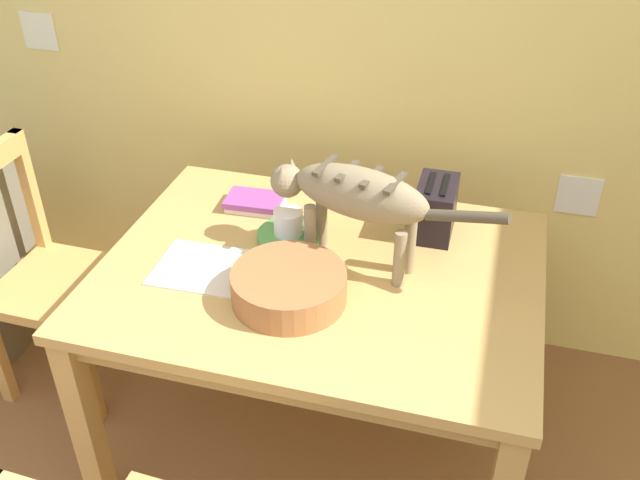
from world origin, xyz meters
TOP-DOWN VIEW (x-y plane):
  - wall_rear at (-0.00, 2.20)m, footprint 4.86×0.11m
  - dining_table at (-0.06, 1.43)m, footprint 1.30×0.99m
  - cat at (0.02, 1.49)m, footprint 0.70×0.22m
  - saucer_bowl at (-0.19, 1.54)m, footprint 0.20×0.20m
  - coffee_mug at (-0.19, 1.54)m, footprint 0.13×0.09m
  - magazine at (-0.39, 1.34)m, footprint 0.30×0.25m
  - book_stack at (-0.37, 1.71)m, footprint 0.19×0.14m
  - wicker_basket at (-0.11, 1.26)m, footprint 0.32×0.32m
  - toaster at (0.23, 1.72)m, footprint 0.12×0.20m
  - wooden_chair_far at (-1.09, 1.49)m, footprint 0.43×0.43m

SIDE VIEW (x-z plane):
  - wooden_chair_far at x=-1.09m, z-range -0.01..0.92m
  - dining_table at x=-0.06m, z-range 0.29..1.04m
  - magazine at x=-0.39m, z-range 0.75..0.76m
  - saucer_bowl at x=-0.19m, z-range 0.75..0.79m
  - book_stack at x=-0.37m, z-range 0.75..0.79m
  - wicker_basket at x=-0.11m, z-range 0.75..0.84m
  - coffee_mug at x=-0.19m, z-range 0.79..0.86m
  - toaster at x=0.23m, z-range 0.75..0.92m
  - cat at x=0.02m, z-range 0.82..1.14m
  - wall_rear at x=0.00m, z-range 0.00..2.50m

